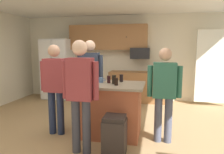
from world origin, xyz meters
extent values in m
plane|color=tan|center=(0.00, 0.00, 0.00)|extent=(7.04, 7.04, 0.00)
cube|color=beige|center=(0.00, 2.80, 1.30)|extent=(6.40, 0.10, 2.60)
cube|color=white|center=(2.60, 2.40, 1.10)|extent=(0.90, 0.06, 2.00)
cube|color=#936038|center=(-0.40, 2.60, 1.92)|extent=(2.40, 0.35, 0.75)
sphere|color=#4C3823|center=(0.20, 2.41, 1.93)|extent=(0.04, 0.04, 0.04)
cube|color=#936038|center=(0.60, 2.48, 0.45)|extent=(1.80, 0.60, 0.90)
sphere|color=#4C3823|center=(1.05, 2.17, 0.45)|extent=(0.04, 0.04, 0.04)
cube|color=white|center=(-2.00, 2.40, 0.94)|extent=(0.88, 0.70, 1.88)
cube|color=white|center=(-2.22, 2.03, 0.94)|extent=(0.42, 0.04, 1.80)
cube|color=white|center=(-1.78, 2.03, 0.94)|extent=(0.42, 0.04, 1.80)
cylinder|color=#B2B2B7|center=(-2.00, 2.00, 1.03)|extent=(0.02, 0.02, 0.35)
cube|color=black|center=(0.60, 2.50, 1.45)|extent=(0.56, 0.40, 0.32)
cube|color=#AD5638|center=(0.24, -0.11, 0.46)|extent=(1.15, 0.74, 0.93)
cube|color=gray|center=(0.24, -0.11, 0.95)|extent=(1.29, 0.88, 0.04)
cylinder|color=#4C5166|center=(1.14, -0.22, 0.39)|extent=(0.13, 0.13, 0.79)
cylinder|color=#4C5166|center=(1.31, -0.22, 0.39)|extent=(0.13, 0.13, 0.79)
cube|color=#2D6651|center=(1.22, -0.22, 1.08)|extent=(0.38, 0.22, 0.59)
sphere|color=tan|center=(1.22, -0.22, 1.51)|extent=(0.21, 0.21, 0.21)
cylinder|color=#2D6651|center=(0.98, -0.22, 1.06)|extent=(0.09, 0.09, 0.53)
cylinder|color=#2D6651|center=(1.46, -0.22, 1.06)|extent=(0.09, 0.09, 0.53)
cylinder|color=#383842|center=(-0.40, 0.54, 0.43)|extent=(0.13, 0.13, 0.86)
cylinder|color=#383842|center=(-0.23, 0.54, 0.43)|extent=(0.13, 0.13, 0.86)
cube|color=#2D384C|center=(-0.32, 0.54, 1.19)|extent=(0.38, 0.22, 0.65)
sphere|color=beige|center=(-0.32, 0.54, 1.66)|extent=(0.23, 0.23, 0.23)
cylinder|color=#2D384C|center=(-0.56, 0.54, 1.17)|extent=(0.09, 0.09, 0.58)
cylinder|color=#2D384C|center=(-0.08, 0.54, 1.17)|extent=(0.09, 0.09, 0.58)
cylinder|color=#232D4C|center=(-0.82, -0.28, 0.41)|extent=(0.13, 0.13, 0.81)
cylinder|color=#232D4C|center=(-0.65, -0.28, 0.41)|extent=(0.13, 0.13, 0.81)
cube|color=maroon|center=(-0.73, -0.28, 1.12)|extent=(0.38, 0.22, 0.61)
sphere|color=tan|center=(-0.73, -0.28, 1.56)|extent=(0.22, 0.22, 0.22)
cylinder|color=maroon|center=(-0.97, -0.28, 1.10)|extent=(0.09, 0.09, 0.55)
cylinder|color=maroon|center=(-0.49, -0.28, 1.10)|extent=(0.09, 0.09, 0.55)
cylinder|color=#383842|center=(-0.10, -0.88, 0.42)|extent=(0.13, 0.13, 0.84)
cylinder|color=#383842|center=(0.07, -0.88, 0.42)|extent=(0.13, 0.13, 0.84)
cube|color=maroon|center=(-0.02, -0.88, 1.16)|extent=(0.38, 0.22, 0.63)
sphere|color=beige|center=(-0.02, -0.88, 1.62)|extent=(0.23, 0.23, 0.23)
cylinder|color=maroon|center=(-0.26, -0.88, 1.14)|extent=(0.09, 0.09, 0.57)
cylinder|color=maroon|center=(0.22, -0.88, 1.14)|extent=(0.09, 0.09, 0.57)
cylinder|color=black|center=(0.22, -0.04, 1.04)|extent=(0.07, 0.07, 0.14)
cylinder|color=black|center=(0.34, -0.11, 1.05)|extent=(0.08, 0.08, 0.16)
cylinder|color=black|center=(0.40, -0.24, 1.03)|extent=(0.07, 0.07, 0.13)
cylinder|color=white|center=(-0.22, -0.21, 1.01)|extent=(0.09, 0.09, 0.09)
torus|color=white|center=(-0.16, -0.21, 1.02)|extent=(0.06, 0.01, 0.06)
cylinder|color=black|center=(0.43, 0.13, 1.04)|extent=(0.07, 0.07, 0.15)
cylinder|color=#4C6B99|center=(0.06, 0.00, 1.01)|extent=(0.09, 0.09, 0.09)
torus|color=#4C6B99|center=(0.12, 0.00, 1.02)|extent=(0.06, 0.01, 0.06)
cube|color=black|center=(0.49, -0.83, 0.28)|extent=(0.34, 0.34, 0.55)
cube|color=black|center=(0.49, -0.83, 0.58)|extent=(0.32, 0.32, 0.06)
camera|label=1|loc=(1.09, -3.81, 1.63)|focal=33.81mm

